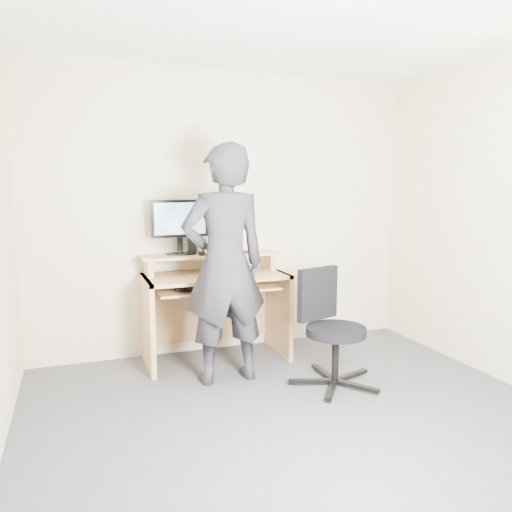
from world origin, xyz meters
TOP-DOWN VIEW (x-y plane):
  - ground at (0.00, 0.00)m, footprint 3.50×3.50m
  - back_wall at (0.00, 1.75)m, footprint 3.50×0.02m
  - ceiling at (0.00, 0.00)m, footprint 3.50×3.50m
  - desk at (-0.20, 1.53)m, footprint 1.20×0.60m
  - monitor at (-0.46, 1.60)m, footprint 0.50×0.14m
  - external_drive at (-0.35, 1.63)m, footprint 0.11×0.15m
  - travel_mug at (-0.00, 1.59)m, footprint 0.09×0.09m
  - smartphone at (0.11, 1.57)m, footprint 0.08×0.14m
  - charger at (-0.30, 1.50)m, footprint 0.05×0.04m
  - headphones at (-0.34, 1.68)m, footprint 0.17×0.17m
  - keyboard at (-0.33, 1.36)m, footprint 0.48×0.24m
  - mouse at (0.04, 1.35)m, footprint 0.11×0.09m
  - office_chair at (0.47, 0.65)m, footprint 0.68×0.65m
  - person at (-0.26, 0.98)m, footprint 0.68×0.47m

SIDE VIEW (x-z plane):
  - ground at x=0.00m, z-range 0.00..0.00m
  - office_chair at x=0.47m, z-range 0.04..0.90m
  - desk at x=-0.20m, z-range 0.09..1.00m
  - keyboard at x=-0.33m, z-range 0.65..0.68m
  - mouse at x=0.04m, z-range 0.75..0.79m
  - person at x=-0.26m, z-range 0.00..1.81m
  - smartphone at x=0.11m, z-range 0.91..0.92m
  - headphones at x=-0.34m, z-range 0.89..0.95m
  - charger at x=-0.30m, z-range 0.91..0.94m
  - travel_mug at x=0.00m, z-range 0.91..1.08m
  - external_drive at x=-0.35m, z-range 0.91..1.11m
  - monitor at x=-0.46m, z-range 0.96..1.43m
  - back_wall at x=0.00m, z-range 0.00..2.50m
  - ceiling at x=0.00m, z-range 2.49..2.51m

